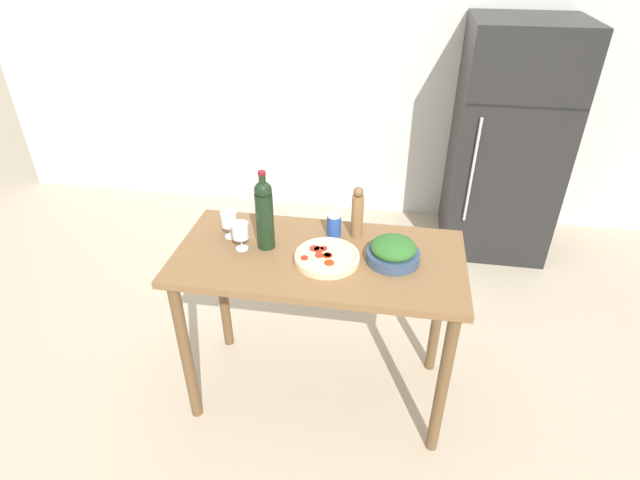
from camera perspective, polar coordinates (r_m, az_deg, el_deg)
The scene contains 11 objects.
ground_plane at distance 2.90m, azimuth -0.11°, elevation -16.59°, with size 14.00×14.00×0.00m, color #BCAD93.
wall_back at distance 4.14m, azimuth 5.12°, elevation 19.90°, with size 6.40×0.09×2.60m.
refrigerator at distance 3.94m, azimuth 20.57°, elevation 10.37°, with size 0.75×0.73×1.69m.
prep_counter at distance 2.38m, azimuth -0.13°, elevation -4.38°, with size 1.34×0.65×0.90m.
wine_bottle at distance 2.28m, azimuth -6.37°, elevation 3.07°, with size 0.08×0.08×0.39m.
wine_glass_near at distance 2.32m, azimuth -9.08°, elevation 0.92°, with size 0.08×0.08×0.14m.
wine_glass_far at distance 2.42m, azimuth -10.33°, elevation 2.26°, with size 0.08×0.08×0.14m.
pepper_mill at distance 2.38m, azimuth 4.30°, elevation 3.09°, with size 0.06×0.06×0.26m.
salad_bowl at distance 2.26m, azimuth 8.37°, elevation -1.31°, with size 0.24×0.24×0.11m.
homemade_pizza at distance 2.25m, azimuth 0.79°, elevation -1.96°, with size 0.30×0.30×0.04m.
salt_canister at distance 2.42m, azimuth 1.62°, elevation 1.79°, with size 0.07×0.07×0.12m.
Camera 1 is at (0.32, -1.88, 2.19)m, focal length 28.00 mm.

